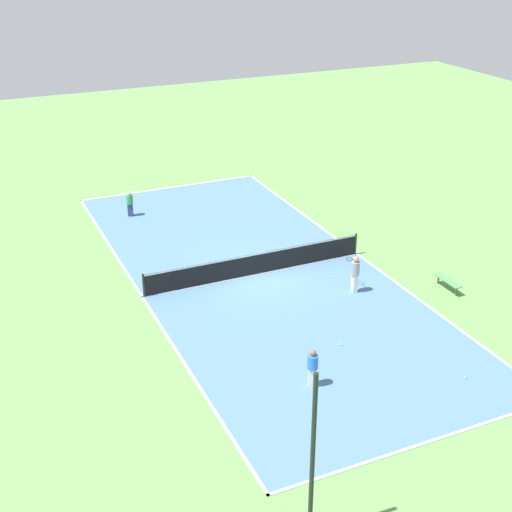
{
  "coord_description": "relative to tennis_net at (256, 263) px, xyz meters",
  "views": [
    {
      "loc": [
        11.55,
        25.71,
        14.2
      ],
      "look_at": [
        0.0,
        0.0,
        0.9
      ],
      "focal_mm": 50.0,
      "sensor_mm": 36.0,
      "label": 1
    }
  ],
  "objects": [
    {
      "name": "court_surface",
      "position": [
        0.0,
        0.0,
        -0.54
      ],
      "size": [
        10.49,
        24.83,
        0.02
      ],
      "color": "#4C729E",
      "rests_on": "ground_plane"
    },
    {
      "name": "tennis_ball_right_alley",
      "position": [
        -0.46,
        6.63,
        -0.49
      ],
      "size": [
        0.07,
        0.07,
        0.07
      ],
      "primitive_type": "sphere",
      "color": "#CCE033",
      "rests_on": "court_surface"
    },
    {
      "name": "tennis_ball_near_net",
      "position": [
        2.48,
        -10.26,
        -0.49
      ],
      "size": [
        0.07,
        0.07,
        0.07
      ],
      "primitive_type": "sphere",
      "color": "#CCE033",
      "rests_on": "court_surface"
    },
    {
      "name": "fence_post_back_right",
      "position": [
        4.84,
        14.09,
        1.95
      ],
      "size": [
        0.12,
        0.12,
        4.99
      ],
      "color": "black",
      "rests_on": "ground_plane"
    },
    {
      "name": "bench",
      "position": [
        -6.82,
        4.63,
        -0.16
      ],
      "size": [
        0.36,
        1.5,
        0.45
      ],
      "rotation": [
        0.0,
        0.0,
        1.57
      ],
      "color": "#4C8C4C",
      "rests_on": "ground_plane"
    },
    {
      "name": "player_far_green",
      "position": [
        3.25,
        -8.98,
        0.23
      ],
      "size": [
        0.49,
        0.49,
        1.37
      ],
      "rotation": [
        0.0,
        0.0,
        5.8
      ],
      "color": "navy",
      "rests_on": "court_surface"
    },
    {
      "name": "player_baseline_gray",
      "position": [
        -3.08,
        3.22,
        0.41
      ],
      "size": [
        0.43,
        0.96,
        1.64
      ],
      "rotation": [
        0.0,
        0.0,
        4.6
      ],
      "color": "white",
      "rests_on": "court_surface"
    },
    {
      "name": "player_near_blue",
      "position": [
        1.72,
        8.41,
        0.26
      ],
      "size": [
        0.47,
        0.47,
        1.41
      ],
      "rotation": [
        0.0,
        0.0,
        5.87
      ],
      "color": "white",
      "rests_on": "court_surface"
    },
    {
      "name": "tennis_ball_left_sideline",
      "position": [
        -3.28,
        10.2,
        -0.49
      ],
      "size": [
        0.07,
        0.07,
        0.07
      ],
      "primitive_type": "sphere",
      "color": "#CCE033",
      "rests_on": "court_surface"
    },
    {
      "name": "tennis_ball_midcourt",
      "position": [
        -2.87,
        1.69,
        -0.49
      ],
      "size": [
        0.07,
        0.07,
        0.07
      ],
      "primitive_type": "sphere",
      "color": "#CCE033",
      "rests_on": "court_surface"
    },
    {
      "name": "ground_plane",
      "position": [
        0.0,
        0.0,
        -0.55
      ],
      "size": [
        80.0,
        80.0,
        0.0
      ],
      "primitive_type": "plane",
      "color": "#60934C"
    },
    {
      "name": "tennis_net",
      "position": [
        0.0,
        0.0,
        0.0
      ],
      "size": [
        10.29,
        0.1,
        1.04
      ],
      "color": "black",
      "rests_on": "court_surface"
    }
  ]
}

